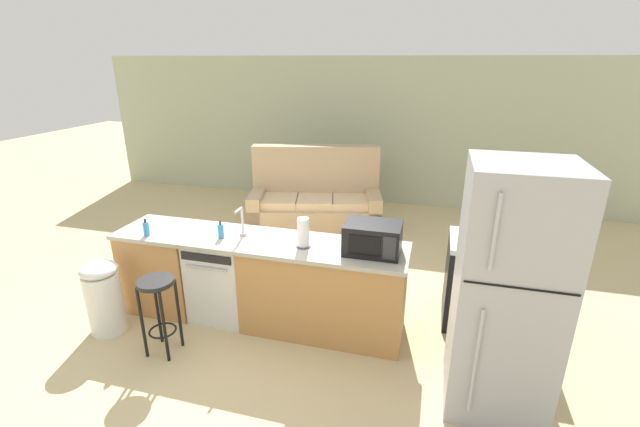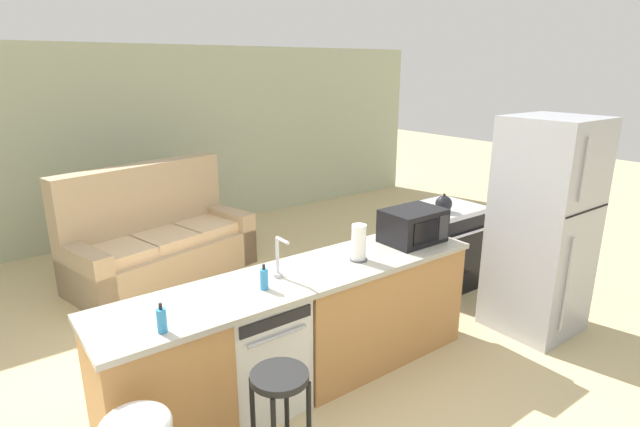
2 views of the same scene
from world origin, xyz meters
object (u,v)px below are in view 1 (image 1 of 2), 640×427
(stove_range, at_px, (485,282))
(couch, at_px, (315,203))
(microwave, at_px, (373,238))
(trash_bin, at_px, (104,297))
(bar_stool, at_px, (158,300))
(kettle, at_px, (475,236))
(refrigerator, at_px, (507,292))
(paper_towel_roll, at_px, (303,233))
(dishwasher, at_px, (223,277))
(soap_bottle, at_px, (221,231))
(dish_soap_bottle, at_px, (146,229))

(stove_range, bearing_deg, couch, 138.31)
(microwave, relative_size, trash_bin, 0.68)
(stove_range, xyz_separation_m, bar_stool, (-2.85, -1.27, 0.08))
(microwave, bearing_deg, stove_range, 27.21)
(kettle, relative_size, couch, 0.10)
(microwave, xyz_separation_m, trash_bin, (-2.51, -0.59, -0.66))
(refrigerator, bearing_deg, stove_range, 89.99)
(paper_towel_roll, distance_m, bar_stool, 1.42)
(stove_range, bearing_deg, microwave, -152.79)
(dishwasher, height_order, kettle, kettle)
(dishwasher, distance_m, refrigerator, 2.71)
(stove_range, bearing_deg, refrigerator, -90.01)
(refrigerator, relative_size, soap_bottle, 10.92)
(kettle, relative_size, bar_stool, 0.28)
(microwave, bearing_deg, refrigerator, -27.15)
(refrigerator, height_order, microwave, refrigerator)
(soap_bottle, relative_size, bar_stool, 0.24)
(paper_towel_roll, distance_m, couch, 2.85)
(soap_bottle, bearing_deg, microwave, 2.44)
(dishwasher, distance_m, bar_stool, 0.78)
(kettle, distance_m, couch, 3.19)
(microwave, relative_size, couch, 0.23)
(stove_range, xyz_separation_m, dish_soap_bottle, (-3.29, -0.76, 0.52))
(kettle, height_order, trash_bin, kettle)
(paper_towel_roll, xyz_separation_m, dish_soap_bottle, (-1.58, -0.16, -0.07))
(couch, bearing_deg, microwave, -64.00)
(dish_soap_bottle, relative_size, trash_bin, 0.24)
(stove_range, height_order, bar_stool, stove_range)
(refrigerator, relative_size, dish_soap_bottle, 10.92)
(dishwasher, relative_size, soap_bottle, 4.77)
(dish_soap_bottle, xyz_separation_m, trash_bin, (-0.29, -0.38, -0.59))
(bar_stool, bearing_deg, dishwasher, 70.94)
(soap_bottle, height_order, dish_soap_bottle, same)
(dish_soap_bottle, bearing_deg, couch, 72.18)
(paper_towel_roll, xyz_separation_m, kettle, (1.54, 0.47, -0.05))
(dishwasher, height_order, microwave, microwave)
(dishwasher, distance_m, kettle, 2.53)
(bar_stool, distance_m, trash_bin, 0.76)
(dishwasher, bearing_deg, dish_soap_bottle, -163.15)
(dish_soap_bottle, xyz_separation_m, bar_stool, (0.43, -0.52, -0.44))
(kettle, bearing_deg, microwave, -154.85)
(stove_range, relative_size, dish_soap_bottle, 5.11)
(refrigerator, height_order, soap_bottle, refrigerator)
(trash_bin, bearing_deg, microwave, 13.14)
(microwave, xyz_separation_m, soap_bottle, (-1.48, -0.06, -0.07))
(dish_soap_bottle, bearing_deg, stove_range, 12.96)
(refrigerator, xyz_separation_m, dish_soap_bottle, (-3.28, 0.34, 0.01))
(refrigerator, bearing_deg, couch, 126.42)
(dishwasher, bearing_deg, kettle, 9.85)
(dishwasher, height_order, dish_soap_bottle, dish_soap_bottle)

